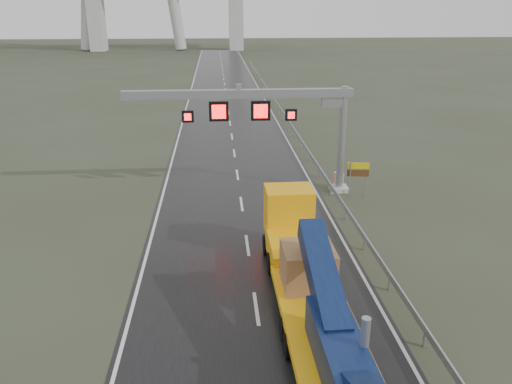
{
  "coord_description": "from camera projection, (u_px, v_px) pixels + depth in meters",
  "views": [
    {
      "loc": [
        -1.45,
        -14.01,
        12.0
      ],
      "look_at": [
        0.44,
        9.61,
        3.2
      ],
      "focal_mm": 35.0,
      "sensor_mm": 36.0,
      "label": 1
    }
  ],
  "objects": [
    {
      "name": "striped_barrier",
      "position": [
        339.0,
        180.0,
        35.08
      ],
      "size": [
        0.75,
        0.56,
        1.13
      ],
      "primitive_type": "cube",
      "rotation": [
        0.0,
        0.0,
        -0.34
      ],
      "color": "red",
      "rests_on": "ground"
    },
    {
      "name": "guardrail",
      "position": [
        300.0,
        139.0,
        45.62
      ],
      "size": [
        0.2,
        140.0,
        1.4
      ],
      "primitive_type": null,
      "color": "#93979C",
      "rests_on": "ground"
    },
    {
      "name": "ground",
      "position": [
        265.0,
        374.0,
        17.38
      ],
      "size": [
        400.0,
        400.0,
        0.0
      ],
      "primitive_type": "plane",
      "color": "#333827",
      "rests_on": "ground"
    },
    {
      "name": "exit_sign_pair",
      "position": [
        358.0,
        173.0,
        32.98
      ],
      "size": [
        1.43,
        0.28,
        2.46
      ],
      "rotation": [
        0.0,
        0.0,
        -0.15
      ],
      "color": "#92949A",
      "rests_on": "ground"
    },
    {
      "name": "heavy_haul_truck",
      "position": [
        313.0,
        289.0,
        19.52
      ],
      "size": [
        2.84,
        18.1,
        4.24
      ],
      "rotation": [
        0.0,
        0.0,
        0.01
      ],
      "color": "#FFA40E",
      "rests_on": "ground"
    },
    {
      "name": "sign_gantry",
      "position": [
        271.0,
        112.0,
        32.39
      ],
      "size": [
        14.9,
        1.2,
        7.42
      ],
      "color": "#B6B6B1",
      "rests_on": "ground"
    },
    {
      "name": "road",
      "position": [
        230.0,
        123.0,
        54.75
      ],
      "size": [
        11.0,
        200.0,
        0.02
      ],
      "primitive_type": "cube",
      "color": "black",
      "rests_on": "ground"
    }
  ]
}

